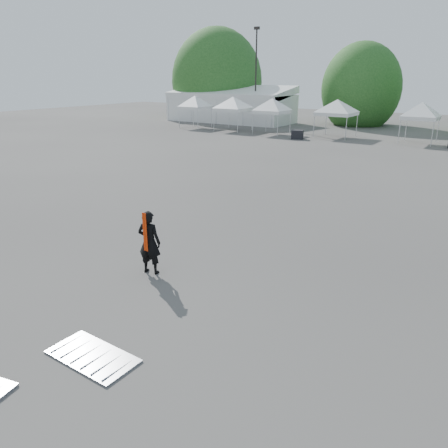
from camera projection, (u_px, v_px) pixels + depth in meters
The scene contains 13 objects.
ground at pixel (216, 253), 13.90m from camera, with size 120.00×120.00×0.00m, color #474442.
marquee at pixel (230, 105), 52.36m from camera, with size 15.00×6.25×4.23m.
light_pole_west at pixel (256, 71), 48.25m from camera, with size 0.60×0.25×10.30m.
tree_far_w at pixel (217, 82), 55.99m from camera, with size 4.80×4.80×7.30m.
tree_mid_w at pixel (361, 89), 48.34m from camera, with size 4.16×4.16×6.33m.
tent_a at pixel (195, 98), 46.12m from camera, with size 3.78×3.78×3.88m.
tent_b at pixel (233, 99), 43.77m from camera, with size 4.28×4.28×3.88m.
tent_c at pixel (272, 101), 41.06m from camera, with size 4.01×4.01×3.88m.
tent_d at pixel (337, 102), 38.97m from camera, with size 4.47×4.47×3.88m.
tent_e at pixel (422, 105), 35.24m from camera, with size 3.83×3.83×3.88m.
man at pixel (149, 242), 12.28m from camera, with size 0.77×0.60×1.85m.
barrier_mid at pixel (93, 356), 8.78m from camera, with size 1.90×0.97×0.06m.
crate_west at pixel (297, 135), 38.57m from camera, with size 1.00×0.78×0.78m, color black.
Camera 1 is at (7.33, -10.56, 5.39)m, focal length 35.00 mm.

